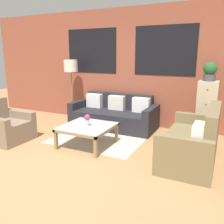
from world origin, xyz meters
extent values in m
plane|color=#AD7F51|center=(0.00, 0.00, 0.00)|extent=(16.00, 16.00, 0.00)
cube|color=brown|center=(0.00, 2.44, 1.40)|extent=(8.40, 0.08, 2.80)
cube|color=black|center=(-0.95, 2.39, 1.80)|extent=(1.40, 0.01, 1.10)
cube|color=black|center=(0.95, 2.39, 1.80)|extent=(1.40, 0.01, 1.10)
cube|color=beige|center=(-0.03, 1.21, 0.00)|extent=(1.83, 1.73, 0.00)
cube|color=#232328|center=(-0.09, 1.82, 0.20)|extent=(1.71, 0.72, 0.40)
cube|color=#232328|center=(-0.09, 2.26, 0.39)|extent=(1.71, 0.16, 0.78)
cube|color=#232328|center=(-1.03, 1.90, 0.29)|extent=(0.16, 0.88, 0.58)
cube|color=#232328|center=(0.84, 1.90, 0.29)|extent=(0.16, 0.88, 0.58)
cube|color=white|center=(-0.72, 2.10, 0.57)|extent=(0.40, 0.16, 0.34)
cube|color=silver|center=(-0.09, 2.10, 0.57)|extent=(0.40, 0.16, 0.34)
cube|color=white|center=(0.53, 2.10, 0.57)|extent=(0.40, 0.16, 0.34)
cube|color=olive|center=(1.75, 0.83, 0.21)|extent=(0.64, 1.33, 0.42)
cube|color=olive|center=(2.15, 0.83, 0.46)|extent=(0.16, 1.33, 0.92)
cube|color=olive|center=(1.83, 1.57, 0.31)|extent=(0.80, 0.14, 0.62)
cube|color=olive|center=(1.83, 0.10, 0.31)|extent=(0.80, 0.14, 0.62)
cube|color=white|center=(1.99, 0.39, 0.59)|extent=(0.16, 0.40, 0.34)
cube|color=#84705B|center=(-1.54, 0.15, 0.20)|extent=(0.64, 0.51, 0.40)
cube|color=#84705B|center=(-1.62, 0.48, 0.28)|extent=(0.80, 0.14, 0.56)
cube|color=silver|center=(-0.03, 0.63, 0.40)|extent=(0.92, 0.92, 0.01)
cube|color=#99754C|center=(-0.03, 0.19, 0.36)|extent=(0.92, 0.05, 0.05)
cube|color=#99754C|center=(-0.03, 1.06, 0.36)|extent=(0.92, 0.05, 0.05)
cube|color=#99754C|center=(-0.46, 0.63, 0.36)|extent=(0.05, 0.92, 0.05)
cube|color=#99754C|center=(0.41, 0.63, 0.36)|extent=(0.05, 0.92, 0.05)
cube|color=#99754C|center=(-0.45, 0.21, 0.19)|extent=(0.06, 0.05, 0.39)
cube|color=#99754C|center=(0.39, 0.21, 0.19)|extent=(0.06, 0.05, 0.39)
cube|color=#99754C|center=(-0.45, 1.05, 0.19)|extent=(0.06, 0.06, 0.39)
cube|color=#99754C|center=(0.39, 1.05, 0.19)|extent=(0.06, 0.06, 0.39)
cylinder|color=olive|center=(-1.35, 2.01, 0.01)|extent=(0.28, 0.28, 0.02)
cylinder|color=olive|center=(-1.35, 2.01, 0.65)|extent=(0.03, 0.03, 1.26)
cylinder|color=beige|center=(-1.35, 2.01, 1.44)|extent=(0.35, 0.35, 0.30)
cube|color=#C6B793|center=(1.95, 2.16, 0.59)|extent=(0.39, 0.41, 1.19)
sphere|color=#38332D|center=(1.95, 1.95, 1.04)|extent=(0.02, 0.02, 0.02)
sphere|color=#38332D|center=(1.95, 1.95, 0.74)|extent=(0.02, 0.02, 0.02)
sphere|color=#38332D|center=(1.95, 1.95, 0.45)|extent=(0.02, 0.02, 0.02)
sphere|color=#38332D|center=(1.95, 1.95, 0.15)|extent=(0.02, 0.02, 0.02)
cylinder|color=#47474C|center=(1.95, 2.16, 1.26)|extent=(0.24, 0.24, 0.14)
sphere|color=#285B2D|center=(1.95, 2.16, 1.44)|extent=(0.27, 0.27, 0.27)
cylinder|color=#ADBCC6|center=(-0.01, 0.61, 0.47)|extent=(0.08, 0.08, 0.13)
sphere|color=#9E3366|center=(-0.01, 0.61, 0.57)|extent=(0.11, 0.11, 0.11)
camera|label=1|loc=(2.29, -3.04, 1.72)|focal=38.00mm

